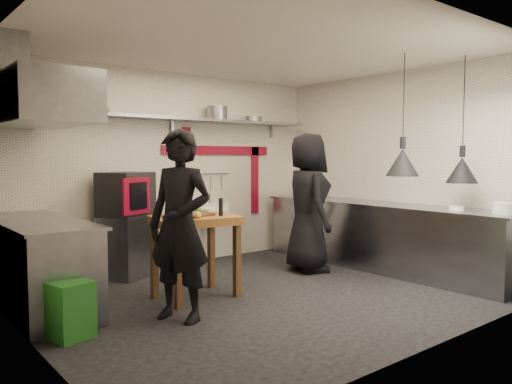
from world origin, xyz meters
TOP-DOWN VIEW (x-y plane):
  - floor at (0.00, 0.00)m, footprint 5.00×5.00m
  - ceiling at (0.00, 0.00)m, footprint 5.00×5.00m
  - wall_back at (0.00, 2.10)m, footprint 5.00×0.04m
  - wall_front at (0.00, -2.10)m, footprint 5.00×0.04m
  - wall_left at (-2.50, 0.00)m, footprint 0.04×4.20m
  - wall_right at (2.50, 0.00)m, footprint 0.04×4.20m
  - red_band_horiz at (0.95, 2.08)m, footprint 1.70×0.02m
  - red_band_vert at (1.55, 2.08)m, footprint 0.14×0.02m
  - red_tile_a at (0.25, 2.08)m, footprint 0.14×0.02m
  - red_tile_b at (-0.10, 2.08)m, footprint 0.14×0.02m
  - back_shelf at (0.00, 1.92)m, footprint 4.60×0.34m
  - shelf_bracket_left at (-1.90, 2.07)m, footprint 0.04×0.06m
  - shelf_bracket_mid at (0.00, 2.07)m, footprint 0.04×0.06m
  - shelf_bracket_right at (1.90, 2.07)m, footprint 0.04×0.06m
  - pan_far_left at (-1.43, 1.92)m, footprint 0.28×0.28m
  - pan_mid_left at (-1.12, 1.92)m, footprint 0.29×0.29m
  - stock_pot at (0.69, 1.92)m, footprint 0.39×0.39m
  - pan_right at (1.38, 1.92)m, footprint 0.32×0.32m
  - oven_stand at (-0.83, 1.82)m, footprint 0.80×0.77m
  - combi_oven at (-0.84, 1.81)m, footprint 0.76×0.74m
  - oven_door at (-0.85, 1.48)m, footprint 0.47×0.24m
  - oven_glass at (-0.83, 1.46)m, footprint 0.29×0.15m
  - hand_sink at (0.55, 1.92)m, footprint 0.46×0.34m
  - sink_tap at (0.55, 1.92)m, footprint 0.03×0.03m
  - sink_drain at (0.55, 1.88)m, footprint 0.06×0.06m
  - utensil_rail at (0.55, 2.06)m, footprint 0.90×0.02m
  - counter_right at (2.15, 0.00)m, footprint 0.70×3.80m
  - counter_right_top at (2.15, 0.00)m, footprint 0.76×3.90m
  - plate_stack at (2.12, -1.72)m, footprint 0.27×0.27m
  - small_bowl_right at (2.10, -1.15)m, footprint 0.23×0.23m
  - counter_left at (-2.15, 1.05)m, footprint 0.70×1.90m
  - counter_left_top at (-2.15, 1.05)m, footprint 0.76×2.00m
  - extractor_hood at (-2.10, 1.05)m, footprint 0.78×1.60m
  - hood_duct at (-2.35, 1.05)m, footprint 0.28×0.28m
  - green_bin at (-2.19, -0.00)m, footprint 0.39×0.39m
  - prep_table at (-0.66, 0.39)m, footprint 1.03×0.81m
  - cutting_board at (-0.65, 0.38)m, footprint 0.42×0.35m
  - pepper_mill at (-0.43, 0.23)m, footprint 0.05×0.05m
  - lemon_a at (-0.89, 0.26)m, footprint 0.08×0.08m
  - lemon_b at (-0.75, 0.20)m, footprint 0.10×0.10m
  - veg_ball at (-0.53, 0.51)m, footprint 0.13×0.13m
  - steel_tray at (-0.91, 0.52)m, footprint 0.17×0.13m
  - bowl at (-0.41, 0.53)m, footprint 0.23×0.23m
  - heat_lamp_near at (1.50, -0.79)m, footprint 0.40×0.40m
  - heat_lamp_far at (2.16, -1.18)m, footprint 0.41×0.41m
  - chef_left at (-1.19, -0.17)m, footprint 0.68×0.80m
  - chef_right at (1.26, 0.56)m, footprint 0.92×1.09m

SIDE VIEW (x-z plane):
  - floor at x=0.00m, z-range 0.00..0.00m
  - green_bin at x=-2.19m, z-range 0.00..0.50m
  - sink_drain at x=0.55m, z-range 0.01..0.67m
  - oven_stand at x=-0.83m, z-range 0.00..0.80m
  - counter_right at x=2.15m, z-range 0.00..0.90m
  - counter_left at x=-2.15m, z-range 0.00..0.90m
  - prep_table at x=-0.66m, z-range 0.00..0.92m
  - hand_sink at x=0.55m, z-range 0.67..0.89m
  - counter_right_top at x=2.15m, z-range 0.90..0.93m
  - counter_left_top at x=-2.15m, z-range 0.90..0.93m
  - chef_left at x=-1.19m, z-range 0.00..1.85m
  - cutting_board at x=-0.65m, z-range 0.92..0.94m
  - steel_tray at x=-0.91m, z-range 0.92..0.95m
  - bowl at x=-0.41m, z-range 0.92..0.98m
  - chef_right at x=1.26m, z-range 0.00..1.90m
  - small_bowl_right at x=2.10m, z-range 0.93..0.98m
  - lemon_b at x=-0.75m, z-range 0.92..1.00m
  - sink_tap at x=0.55m, z-range 0.89..1.03m
  - lemon_a at x=-0.89m, z-range 0.92..1.00m
  - veg_ball at x=-0.53m, z-range 0.92..1.02m
  - plate_stack at x=2.12m, z-range 0.93..1.06m
  - pepper_mill at x=-0.43m, z-range 0.92..1.12m
  - combi_oven at x=-0.84m, z-range 0.80..1.38m
  - oven_door at x=-0.85m, z-range 0.86..1.32m
  - oven_glass at x=-0.83m, z-range 0.92..1.26m
  - red_band_vert at x=1.55m, z-range 0.65..1.75m
  - utensil_rail at x=0.55m, z-range 1.31..1.33m
  - wall_back at x=0.00m, z-range 0.00..2.80m
  - wall_front at x=0.00m, z-range 0.00..2.80m
  - wall_left at x=-2.50m, z-range 0.00..2.80m
  - wall_right at x=2.50m, z-range 0.00..2.80m
  - red_band_horiz at x=0.95m, z-range 1.61..1.75m
  - red_tile_b at x=-0.10m, z-range 1.61..1.75m
  - red_tile_a at x=0.25m, z-range 1.88..2.02m
  - shelf_bracket_left at x=-1.90m, z-range 1.90..2.14m
  - shelf_bracket_mid at x=0.00m, z-range 1.90..2.14m
  - shelf_bracket_right at x=1.90m, z-range 1.90..2.14m
  - heat_lamp_far at x=2.16m, z-range 1.26..2.80m
  - heat_lamp_near at x=1.50m, z-range 1.35..2.80m
  - back_shelf at x=0.00m, z-range 2.10..2.14m
  - extractor_hood at x=-2.10m, z-range 1.90..2.40m
  - pan_mid_left at x=-1.12m, z-range 2.14..2.21m
  - pan_right at x=1.38m, z-range 2.14..2.22m
  - pan_far_left at x=-1.43m, z-range 2.14..2.23m
  - stock_pot at x=0.69m, z-range 2.14..2.34m
  - hood_duct at x=-2.35m, z-range 2.30..2.80m
  - ceiling at x=0.00m, z-range 2.80..2.80m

